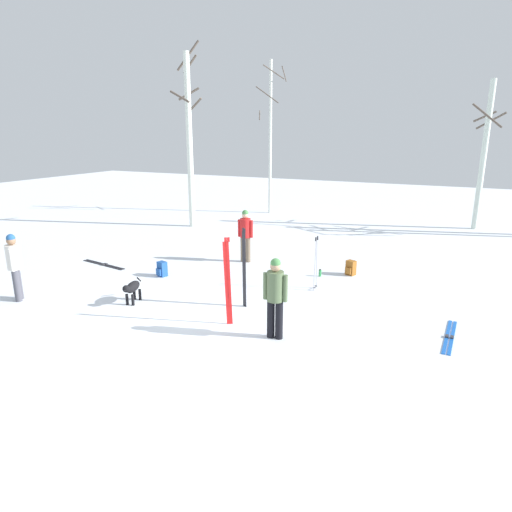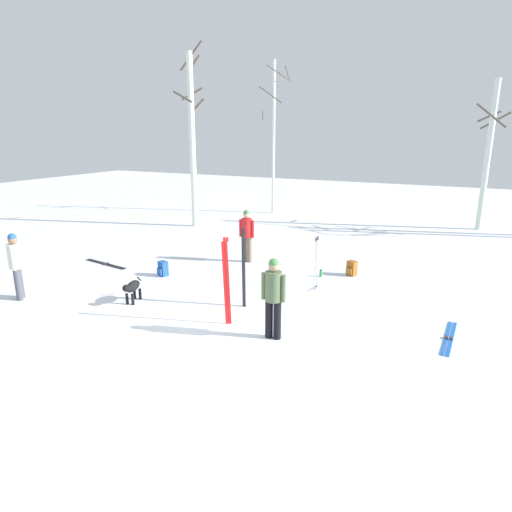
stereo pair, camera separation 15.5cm
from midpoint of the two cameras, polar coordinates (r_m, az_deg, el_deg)
The scene contains 16 objects.
ground_plane at distance 10.39m, azimuth -7.53°, elevation -7.99°, with size 60.00×60.00×0.00m, color white.
person_0 at distance 14.49m, azimuth -0.90°, elevation 3.02°, with size 0.52×0.34×1.72m.
person_1 at distance 12.68m, azimuth -27.97°, elevation -0.67°, with size 0.38×0.42×1.72m.
person_2 at distance 9.07m, azimuth 2.72°, elevation -4.77°, with size 0.52×0.34×1.72m.
dog at distance 11.54m, azimuth -15.14°, elevation -3.92°, with size 0.36×0.88×0.57m.
ski_pair_planted_0 at distance 9.73m, azimuth -3.34°, elevation -3.32°, with size 0.17×0.13×1.98m.
ski_pair_planted_1 at distance 10.72m, azimuth -1.18°, elevation -1.57°, with size 0.14×0.09×1.96m.
ski_pair_lying_0 at distance 15.20m, azimuth -18.36°, elevation -0.96°, with size 1.89×0.46×0.05m.
ski_pair_lying_1 at distance 10.27m, azimuth 23.77°, elevation -9.52°, with size 0.22×1.76×0.05m.
ski_poles_0 at distance 12.03m, azimuth 8.03°, elevation -0.75°, with size 0.07×0.25×1.46m.
backpack_0 at distance 13.59m, azimuth 12.41°, elevation -1.55°, with size 0.32×0.34×0.44m.
backpack_1 at distance 13.50m, azimuth -11.45°, elevation -1.61°, with size 0.31×0.33×0.44m.
water_bottle_0 at distance 13.34m, azimuth 8.59°, elevation -2.19°, with size 0.08×0.08×0.22m.
birch_tree_0 at distance 20.09m, azimuth -7.90°, elevation 14.68°, with size 1.16×1.26×7.80m.
birch_tree_1 at distance 23.31m, azimuth 2.47°, elevation 15.09°, with size 1.56×1.58×7.49m.
birch_tree_2 at distance 21.56m, azimuth 27.63°, elevation 11.41°, with size 1.37×1.40×6.20m.
Camera 2 is at (5.44, -7.84, 4.14)m, focal length 31.40 mm.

